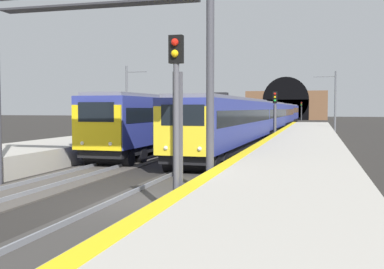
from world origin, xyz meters
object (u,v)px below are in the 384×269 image
(railway_signal_near, at_px, (176,113))
(railway_signal_mid, at_px, (275,111))
(railway_signal_far, at_px, (301,109))
(train_main_approaching, at_px, (273,115))
(overhead_signal_gantry, at_px, (96,35))
(catenary_mast_far, at_px, (335,102))
(catenary_mast_near, at_px, (127,102))
(train_adjacent_platform, at_px, (220,116))

(railway_signal_near, relative_size, railway_signal_mid, 1.11)
(railway_signal_far, bearing_deg, train_main_approaching, -2.03)
(overhead_signal_gantry, distance_m, catenary_mast_far, 39.81)
(train_main_approaching, relative_size, railway_signal_near, 15.95)
(catenary_mast_near, bearing_deg, railway_signal_mid, -90.11)
(train_main_approaching, bearing_deg, railway_signal_mid, 7.28)
(railway_signal_mid, xyz_separation_m, catenary_mast_far, (12.28, -5.57, 0.94))
(railway_signal_near, distance_m, railway_signal_mid, 30.16)
(train_adjacent_platform, height_order, overhead_signal_gantry, overhead_signal_gantry)
(railway_signal_far, height_order, overhead_signal_gantry, overhead_signal_gantry)
(train_adjacent_platform, distance_m, catenary_mast_near, 11.56)
(catenary_mast_far, bearing_deg, railway_signal_near, 172.53)
(train_main_approaching, distance_m, railway_signal_mid, 18.34)
(train_main_approaching, relative_size, overhead_signal_gantry, 8.91)
(railway_signal_far, xyz_separation_m, catenary_mast_far, (-58.82, -5.57, 0.96))
(railway_signal_far, height_order, catenary_mast_near, catenary_mast_near)
(train_main_approaching, bearing_deg, catenary_mast_near, -32.90)
(catenary_mast_near, bearing_deg, overhead_signal_gantry, -159.27)
(train_main_approaching, distance_m, train_adjacent_platform, 10.71)
(train_main_approaching, height_order, railway_signal_far, railway_signal_far)
(train_main_approaching, bearing_deg, train_adjacent_platform, -26.22)
(railway_signal_far, relative_size, overhead_signal_gantry, 0.50)
(train_adjacent_platform, bearing_deg, train_main_approaching, 153.38)
(overhead_signal_gantry, xyz_separation_m, catenary_mast_far, (38.50, -9.93, -2.08))
(catenary_mast_near, distance_m, catenary_mast_far, 23.33)
(train_adjacent_platform, xyz_separation_m, railway_signal_mid, (-8.74, -6.84, 0.55))
(railway_signal_near, height_order, overhead_signal_gantry, overhead_signal_gantry)
(railway_signal_mid, bearing_deg, train_main_approaching, -174.12)
(train_main_approaching, height_order, catenary_mast_far, catenary_mast_far)
(train_adjacent_platform, bearing_deg, overhead_signal_gantry, 5.07)
(railway_signal_mid, xyz_separation_m, overhead_signal_gantry, (-26.22, 4.36, 3.03))
(railway_signal_near, bearing_deg, railway_signal_far, -180.00)
(train_main_approaching, xyz_separation_m, catenary_mast_near, (-18.20, 12.42, 1.55))
(railway_signal_mid, bearing_deg, railway_signal_near, 0.00)
(railway_signal_near, bearing_deg, catenary_mast_near, -154.66)
(train_adjacent_platform, relative_size, catenary_mast_near, 8.23)
(railway_signal_near, distance_m, catenary_mast_far, 42.81)
(railway_signal_mid, bearing_deg, overhead_signal_gantry, -9.44)
(railway_signal_near, distance_m, overhead_signal_gantry, 6.53)
(railway_signal_far, distance_m, catenary_mast_near, 72.50)
(railway_signal_mid, height_order, catenary_mast_near, catenary_mast_near)
(railway_signal_far, relative_size, catenary_mast_far, 0.63)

